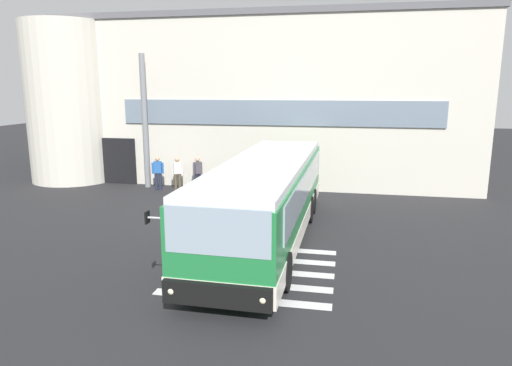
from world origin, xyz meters
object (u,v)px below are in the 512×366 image
object	(u,v)px
entry_support_column	(145,122)
passenger_near_column	(158,171)
passenger_at_curb_edge	(198,172)
bus_main_foreground	(266,201)
passenger_by_doorway	(177,172)

from	to	relation	value
entry_support_column	passenger_near_column	bearing A→B (deg)	-31.87
entry_support_column	passenger_near_column	distance (m)	2.52
passenger_at_curb_edge	bus_main_foreground	bearing A→B (deg)	-55.52
bus_main_foreground	passenger_by_doorway	distance (m)	8.52
passenger_by_doorway	passenger_near_column	bearing A→B (deg)	178.58
passenger_by_doorway	bus_main_foreground	bearing A→B (deg)	-49.31
passenger_near_column	bus_main_foreground	bearing A→B (deg)	-44.58
entry_support_column	bus_main_foreground	xyz separation A→B (m)	(7.37, -6.97, -1.97)
passenger_by_doorway	passenger_at_curb_edge	bearing A→B (deg)	12.47
bus_main_foreground	passenger_near_column	size ratio (longest dim) A/B	6.76
bus_main_foreground	passenger_near_column	xyz separation A→B (m)	(-6.58, 6.48, -0.37)
passenger_near_column	passenger_at_curb_edge	size ratio (longest dim) A/B	1.00
bus_main_foreground	passenger_near_column	world-z (taller)	bus_main_foreground
bus_main_foreground	passenger_at_curb_edge	xyz separation A→B (m)	(-4.58, 6.67, -0.41)
entry_support_column	bus_main_foreground	bearing A→B (deg)	-43.42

